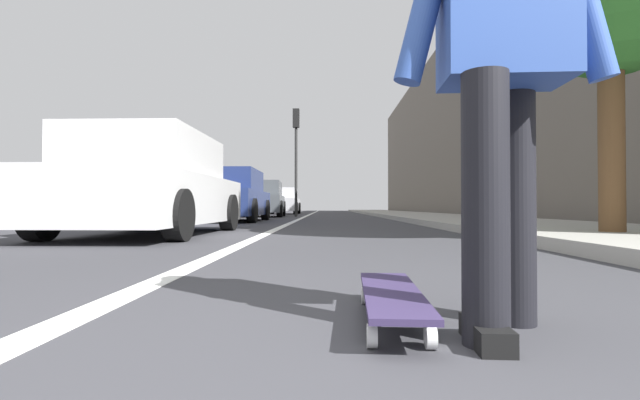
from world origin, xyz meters
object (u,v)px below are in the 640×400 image
(parked_car_end, at_px, (283,202))
(parked_car_near, at_px, (151,187))
(traffic_light, at_px, (296,143))
(skateboard, at_px, (392,296))
(parked_car_far, at_px, (261,200))
(parked_car_mid, at_px, (230,197))
(skater_person, at_px, (503,48))

(parked_car_end, bearing_deg, parked_car_near, 179.88)
(parked_car_near, distance_m, traffic_light, 12.96)
(skateboard, distance_m, traffic_light, 17.94)
(parked_car_far, bearing_deg, parked_car_mid, 179.99)
(skateboard, distance_m, parked_car_near, 5.73)
(parked_car_near, relative_size, traffic_light, 0.89)
(parked_car_near, bearing_deg, traffic_light, -5.69)
(skateboard, bearing_deg, parked_car_mid, 15.08)
(skateboard, height_order, parked_car_mid, parked_car_mid)
(skater_person, height_order, traffic_light, traffic_light)
(parked_car_far, xyz_separation_m, parked_car_end, (7.00, -0.25, -0.00))
(skater_person, relative_size, parked_car_mid, 0.39)
(skateboard, height_order, parked_car_far, parked_car_far)
(parked_car_mid, relative_size, parked_car_end, 0.96)
(parked_car_mid, height_order, traffic_light, traffic_light)
(parked_car_mid, height_order, parked_car_end, parked_car_end)
(skater_person, bearing_deg, parked_car_mid, 16.50)
(parked_car_end, distance_m, traffic_light, 7.28)
(parked_car_far, distance_m, traffic_light, 2.88)
(skateboard, xyz_separation_m, traffic_light, (17.60, 1.57, 3.09))
(skateboard, xyz_separation_m, skater_person, (-0.15, -0.35, 0.84))
(parked_car_far, bearing_deg, skateboard, -170.04)
(parked_car_near, relative_size, parked_car_end, 0.95)
(parked_car_near, relative_size, parked_car_mid, 0.99)
(skater_person, height_order, parked_car_far, skater_person)
(skateboard, distance_m, skater_person, 0.92)
(parked_car_end, bearing_deg, skateboard, -173.46)
(parked_car_near, bearing_deg, parked_car_far, 0.99)
(parked_car_mid, distance_m, parked_car_far, 6.04)
(skateboard, bearing_deg, parked_car_end, 6.54)
(parked_car_far, bearing_deg, traffic_light, -80.37)
(skateboard, xyz_separation_m, parked_car_far, (17.35, 3.05, 0.63))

